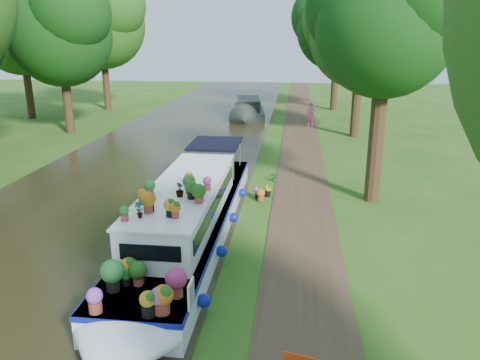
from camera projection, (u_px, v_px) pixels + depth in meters
name	position (u px, v px, depth m)	size (l,w,h in m)	color
ground	(266.00, 226.00, 15.32)	(100.00, 100.00, 0.00)	#285014
canal_water	(91.00, 218.00, 15.99)	(10.00, 100.00, 0.02)	black
towpath	(303.00, 227.00, 15.18)	(2.20, 100.00, 0.03)	#412F1E
plant_boat	(186.00, 217.00, 13.76)	(2.29, 13.52, 2.29)	white
tree_near_overhang	(386.00, 16.00, 15.86)	(5.52, 5.28, 8.99)	#311E10
tree_near_mid	(361.00, 28.00, 27.23)	(6.90, 6.60, 9.40)	#311E10
tree_near_far	(338.00, 22.00, 37.55)	(7.59, 7.26, 10.30)	#311E10
tree_far_c	(60.00, 26.00, 28.28)	(7.13, 6.82, 9.59)	#311E10
tree_far_d	(101.00, 18.00, 37.70)	(8.05, 7.70, 10.85)	#311E10
tree_far_h	(20.00, 19.00, 33.48)	(7.82, 7.48, 10.49)	#311E10
second_boat	(248.00, 110.00, 35.75)	(2.93, 7.68, 1.44)	black
pedestrian_pink	(311.00, 115.00, 31.84)	(0.59, 0.39, 1.63)	#E15C9E
verge_plant	(275.00, 177.00, 20.00)	(0.36, 0.31, 0.40)	#1C5D20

